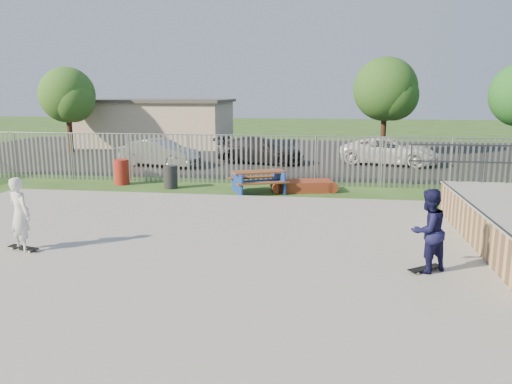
# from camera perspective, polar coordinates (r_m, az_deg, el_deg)

# --- Properties ---
(ground) EXTENTS (120.00, 120.00, 0.00)m
(ground) POSITION_cam_1_polar(r_m,az_deg,el_deg) (12.22, -11.82, -6.61)
(ground) COLOR #2D4F1B
(ground) RESTS_ON ground
(concrete_slab) EXTENTS (15.00, 12.00, 0.15)m
(concrete_slab) POSITION_cam_1_polar(r_m,az_deg,el_deg) (12.20, -11.83, -6.27)
(concrete_slab) COLOR #989793
(concrete_slab) RESTS_ON ground
(fence) EXTENTS (26.04, 16.02, 2.00)m
(fence) POSITION_cam_1_polar(r_m,az_deg,el_deg) (16.02, -3.00, 1.59)
(fence) COLOR gray
(fence) RESTS_ON ground
(picnic_table) EXTENTS (2.42, 2.24, 0.82)m
(picnic_table) POSITION_cam_1_polar(r_m,az_deg,el_deg) (18.68, 0.26, 1.20)
(picnic_table) COLOR brown
(picnic_table) RESTS_ON ground
(funbox) EXTENTS (2.23, 1.46, 0.41)m
(funbox) POSITION_cam_1_polar(r_m,az_deg,el_deg) (19.03, 5.45, 0.69)
(funbox) COLOR maroon
(funbox) RESTS_ON ground
(trash_bin_red) EXTENTS (0.61, 0.61, 1.02)m
(trash_bin_red) POSITION_cam_1_polar(r_m,az_deg,el_deg) (21.06, -15.11, 2.22)
(trash_bin_red) COLOR maroon
(trash_bin_red) RESTS_ON ground
(trash_bin_grey) EXTENTS (0.54, 0.54, 0.90)m
(trash_bin_grey) POSITION_cam_1_polar(r_m,az_deg,el_deg) (19.80, -9.75, 1.71)
(trash_bin_grey) COLOR #242527
(trash_bin_grey) RESTS_ON ground
(parking_lot) EXTENTS (40.00, 18.00, 0.02)m
(parking_lot) POSITION_cam_1_polar(r_m,az_deg,el_deg) (30.40, 0.47, 4.38)
(parking_lot) COLOR black
(parking_lot) RESTS_ON ground
(car_silver) EXTENTS (4.36, 2.45, 1.36)m
(car_silver) POSITION_cam_1_polar(r_m,az_deg,el_deg) (25.63, -10.93, 4.42)
(car_silver) COLOR #ABABB0
(car_silver) RESTS_ON parking_lot
(car_dark) EXTENTS (4.97, 2.76, 1.36)m
(car_dark) POSITION_cam_1_polar(r_m,az_deg,el_deg) (26.31, 0.43, 4.80)
(car_dark) COLOR black
(car_dark) RESTS_ON parking_lot
(car_white) EXTENTS (5.37, 3.48, 1.38)m
(car_white) POSITION_cam_1_polar(r_m,az_deg,el_deg) (26.73, 15.05, 4.53)
(car_white) COLOR white
(car_white) RESTS_ON parking_lot
(building) EXTENTS (10.40, 6.40, 3.20)m
(building) POSITION_cam_1_polar(r_m,az_deg,el_deg) (36.05, -11.46, 7.82)
(building) COLOR beige
(building) RESTS_ON ground
(tree_left) EXTENTS (3.38, 3.38, 5.21)m
(tree_left) POSITION_cam_1_polar(r_m,az_deg,el_deg) (33.21, -20.77, 10.30)
(tree_left) COLOR #44291B
(tree_left) RESTS_ON ground
(tree_mid) EXTENTS (3.71, 3.71, 5.73)m
(tree_mid) POSITION_cam_1_polar(r_m,az_deg,el_deg) (30.65, 14.57, 11.29)
(tree_mid) COLOR #392217
(tree_mid) RESTS_ON ground
(skateboard_a) EXTENTS (0.76, 0.63, 0.08)m
(skateboard_a) POSITION_cam_1_polar(r_m,az_deg,el_deg) (10.80, 18.77, -8.36)
(skateboard_a) COLOR black
(skateboard_a) RESTS_ON concrete_slab
(skateboard_b) EXTENTS (0.82, 0.42, 0.08)m
(skateboard_b) POSITION_cam_1_polar(r_m,az_deg,el_deg) (12.71, -25.05, -5.88)
(skateboard_b) COLOR black
(skateboard_b) RESTS_ON concrete_slab
(skater_navy) EXTENTS (1.05, 1.01, 1.70)m
(skater_navy) POSITION_cam_1_polar(r_m,az_deg,el_deg) (10.57, 19.05, -4.19)
(skater_navy) COLOR #13133B
(skater_navy) RESTS_ON concrete_slab
(skater_white) EXTENTS (0.74, 0.64, 1.70)m
(skater_white) POSITION_cam_1_polar(r_m,az_deg,el_deg) (12.51, -25.36, -2.31)
(skater_white) COLOR white
(skater_white) RESTS_ON concrete_slab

